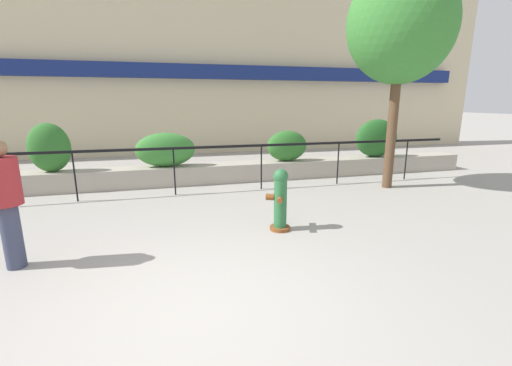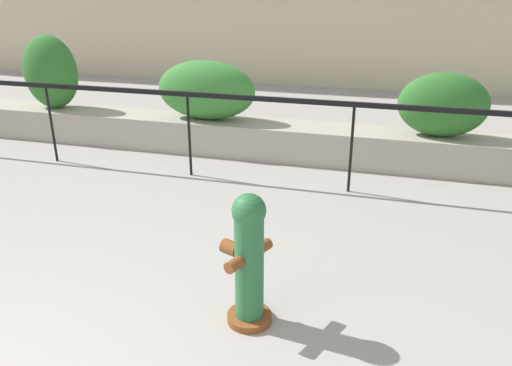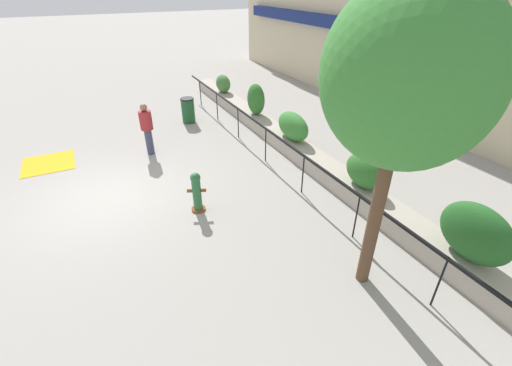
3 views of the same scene
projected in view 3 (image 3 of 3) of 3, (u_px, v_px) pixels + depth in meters
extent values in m
plane|color=#9E9991|center=(106.00, 198.00, 9.28)|extent=(120.00, 120.00, 0.00)
cube|color=beige|center=(448.00, 16.00, 11.84)|extent=(30.00, 1.00, 8.00)
cube|color=navy|center=(429.00, 37.00, 11.91)|extent=(27.00, 0.36, 0.56)
cube|color=#ADA393|center=(294.00, 147.00, 11.46)|extent=(18.00, 0.70, 0.50)
cube|color=black|center=(266.00, 129.00, 10.59)|extent=(15.00, 0.05, 0.06)
cylinder|color=black|center=(200.00, 93.00, 15.80)|extent=(0.04, 0.04, 1.15)
cylinder|color=black|center=(217.00, 106.00, 14.16)|extent=(0.04, 0.04, 1.15)
cylinder|color=black|center=(238.00, 123.00, 12.52)|extent=(0.04, 0.04, 1.15)
cylinder|color=black|center=(266.00, 145.00, 10.87)|extent=(0.04, 0.04, 1.15)
cylinder|color=black|center=(303.00, 174.00, 9.23)|extent=(0.04, 0.04, 1.15)
cylinder|color=black|center=(356.00, 217.00, 7.59)|extent=(0.04, 0.04, 1.15)
cylinder|color=black|center=(439.00, 282.00, 5.94)|extent=(0.04, 0.04, 1.15)
ellipsoid|color=#427538|center=(223.00, 84.00, 15.97)|extent=(1.00, 0.61, 0.80)
ellipsoid|color=#2D6B28|center=(256.00, 99.00, 13.24)|extent=(0.96, 0.59, 1.19)
ellipsoid|color=#387F33|center=(293.00, 126.00, 11.23)|extent=(1.54, 0.64, 0.89)
ellipsoid|color=#2D6B28|center=(364.00, 171.00, 8.63)|extent=(1.19, 0.57, 0.87)
ellipsoid|color=#235B23|center=(475.00, 233.00, 6.31)|extent=(1.40, 0.61, 1.16)
cylinder|color=brown|center=(199.00, 209.00, 8.78)|extent=(0.46, 0.46, 0.06)
cylinder|color=#286638|center=(197.00, 194.00, 8.55)|extent=(0.29, 0.29, 0.85)
sphere|color=#286638|center=(195.00, 178.00, 8.31)|extent=(0.25, 0.25, 0.25)
cylinder|color=brown|center=(197.00, 187.00, 8.65)|extent=(0.17, 0.16, 0.11)
cylinder|color=brown|center=(204.00, 190.00, 8.51)|extent=(0.13, 0.15, 0.09)
cylinder|color=brown|center=(190.00, 191.00, 8.49)|extent=(0.13, 0.15, 0.09)
cylinder|color=brown|center=(374.00, 221.00, 6.06)|extent=(0.24, 0.24, 2.84)
ellipsoid|color=#387F33|center=(406.00, 76.00, 4.77)|extent=(2.59, 2.33, 2.72)
cylinder|color=#383D56|center=(149.00, 142.00, 11.41)|extent=(0.26, 0.26, 0.88)
cylinder|color=maroon|center=(146.00, 120.00, 11.03)|extent=(0.44, 0.44, 0.62)
sphere|color=#8C6647|center=(143.00, 107.00, 10.81)|extent=(0.23, 0.23, 0.23)
cube|color=gold|center=(49.00, 163.00, 11.00)|extent=(1.51, 1.51, 0.01)
cylinder|color=#1E5128|center=(188.00, 111.00, 13.94)|extent=(0.52, 0.52, 0.95)
cylinder|color=black|center=(187.00, 99.00, 13.68)|extent=(0.55, 0.55, 0.06)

